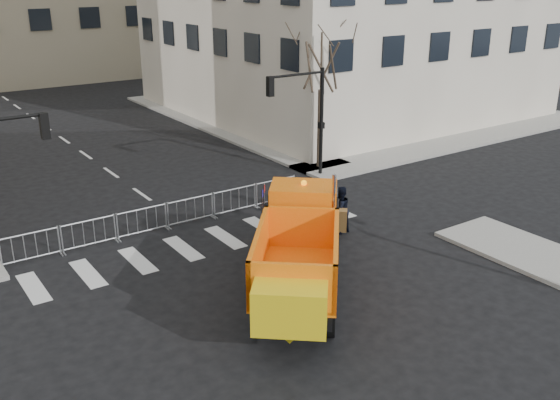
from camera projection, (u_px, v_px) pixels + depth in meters
ground at (293, 300)px, 19.54m from camera, size 120.00×120.00×0.00m
sidewalk_back at (175, 216)px, 26.08m from camera, size 64.00×5.00×0.15m
traffic_light_right at (321, 123)px, 30.47m from camera, size 0.18×0.18×5.40m
crowd_barriers at (167, 216)px, 24.82m from camera, size 12.60×0.60×1.10m
street_tree at (321, 97)px, 31.25m from camera, size 3.00×3.00×7.50m
plow_truck at (299, 248)px, 19.34m from camera, size 7.92×8.76×3.63m
cop_a at (292, 209)px, 24.61m from camera, size 0.76×0.70×1.75m
cop_b at (340, 210)px, 24.27m from camera, size 0.98×0.80×1.91m
cop_c at (283, 222)px, 23.21m from camera, size 1.01×1.15×1.86m
newspaper_box at (285, 195)px, 26.70m from camera, size 0.51×0.47×1.10m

